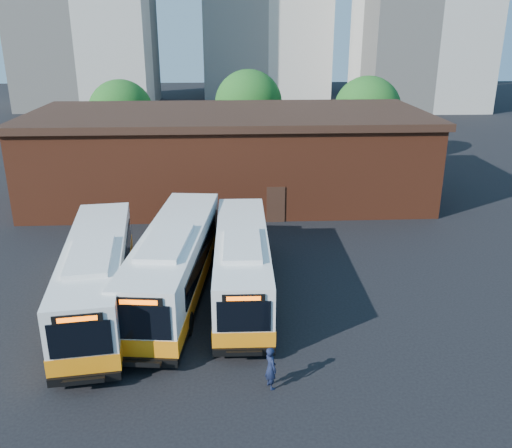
{
  "coord_description": "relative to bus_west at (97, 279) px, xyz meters",
  "views": [
    {
      "loc": [
        -0.01,
        -19.62,
        12.14
      ],
      "look_at": [
        1.25,
        4.95,
        3.17
      ],
      "focal_mm": 38.0,
      "sensor_mm": 36.0,
      "label": 1
    }
  ],
  "objects": [
    {
      "name": "bus_west",
      "position": [
        0.0,
        0.0,
        0.0
      ],
      "size": [
        4.07,
        12.56,
        3.37
      ],
      "rotation": [
        0.0,
        0.0,
        0.13
      ],
      "color": "white",
      "rests_on": "ground"
    },
    {
      "name": "tree_mid",
      "position": [
        8.0,
        31.34,
        3.55
      ],
      "size": [
        6.56,
        6.56,
        8.36
      ],
      "color": "#382314",
      "rests_on": "ground"
    },
    {
      "name": "bus_midwest",
      "position": [
        3.35,
        1.13,
        0.05
      ],
      "size": [
        3.99,
        12.97,
        3.48
      ],
      "rotation": [
        0.0,
        0.0,
        -0.11
      ],
      "color": "white",
      "rests_on": "ground"
    },
    {
      "name": "bus_mideast",
      "position": [
        6.52,
        1.21,
        -0.07
      ],
      "size": [
        2.63,
        11.84,
        3.21
      ],
      "rotation": [
        0.0,
        0.0,
        -0.02
      ],
      "color": "white",
      "rests_on": "ground"
    },
    {
      "name": "tree_west",
      "position": [
        -4.0,
        29.34,
        3.11
      ],
      "size": [
        6.0,
        6.0,
        7.65
      ],
      "color": "#382314",
      "rests_on": "ground"
    },
    {
      "name": "tree_east",
      "position": [
        19.0,
        28.34,
        3.3
      ],
      "size": [
        6.24,
        6.24,
        7.96
      ],
      "color": "#382314",
      "rests_on": "ground"
    },
    {
      "name": "ground",
      "position": [
        6.0,
        -2.66,
        -1.53
      ],
      "size": [
        220.0,
        220.0,
        0.0
      ],
      "primitive_type": "plane",
      "color": "black"
    },
    {
      "name": "depot_building",
      "position": [
        6.0,
        17.34,
        1.73
      ],
      "size": [
        28.6,
        12.6,
        6.4
      ],
      "color": "#622A17",
      "rests_on": "ground"
    },
    {
      "name": "transit_worker",
      "position": [
        7.33,
        -6.11,
        -0.72
      ],
      "size": [
        0.6,
        0.7,
        1.63
      ],
      "primitive_type": "imported",
      "rotation": [
        0.0,
        0.0,
        1.99
      ],
      "color": "#121933",
      "rests_on": "ground"
    }
  ]
}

